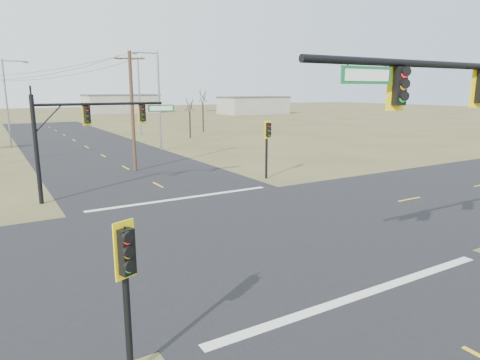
# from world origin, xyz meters

# --- Properties ---
(ground) EXTENTS (320.00, 320.00, 0.00)m
(ground) POSITION_xyz_m (0.00, 0.00, 0.00)
(ground) COLOR brown
(ground) RESTS_ON ground
(road_ew) EXTENTS (160.00, 14.00, 0.02)m
(road_ew) POSITION_xyz_m (0.00, 0.00, 0.01)
(road_ew) COLOR black
(road_ew) RESTS_ON ground
(road_ns) EXTENTS (14.00, 160.00, 0.02)m
(road_ns) POSITION_xyz_m (0.00, 0.00, 0.01)
(road_ns) COLOR black
(road_ns) RESTS_ON ground
(stop_bar_near) EXTENTS (12.00, 0.40, 0.01)m
(stop_bar_near) POSITION_xyz_m (0.00, -7.50, 0.03)
(stop_bar_near) COLOR silver
(stop_bar_near) RESTS_ON road_ns
(stop_bar_far) EXTENTS (12.00, 0.40, 0.01)m
(stop_bar_far) POSITION_xyz_m (0.00, 7.50, 0.03)
(stop_bar_far) COLOR silver
(stop_bar_far) RESTS_ON road_ns
(mast_arm_far) EXTENTS (8.83, 0.55, 6.45)m
(mast_arm_far) POSITION_xyz_m (-4.63, 10.79, 4.68)
(mast_arm_far) COLOR black
(mast_arm_far) RESTS_ON ground
(pedestal_signal_ne) EXTENTS (0.60, 0.52, 4.46)m
(pedestal_signal_ne) POSITION_xyz_m (8.05, 9.88, 3.25)
(pedestal_signal_ne) COLOR black
(pedestal_signal_ne) RESTS_ON ground
(pedestal_signal_sw) EXTENTS (0.67, 0.58, 3.92)m
(pedestal_signal_sw) POSITION_xyz_m (-7.91, -7.70, 2.90)
(pedestal_signal_sw) COLOR black
(pedestal_signal_sw) RESTS_ON ground
(utility_pole_near) EXTENTS (2.25, 1.01, 9.75)m
(utility_pole_near) POSITION_xyz_m (0.32, 18.24, 5.06)
(utility_pole_near) COLOR #4A311F
(utility_pole_near) RESTS_ON ground
(streetlight_a) EXTENTS (3.01, 0.47, 10.75)m
(streetlight_a) POSITION_xyz_m (6.48, 29.12, 6.04)
(streetlight_a) COLOR gray
(streetlight_a) RESTS_ON ground
(streetlight_b) EXTENTS (3.16, 0.47, 11.29)m
(streetlight_b) POSITION_xyz_m (9.72, 46.03, 6.34)
(streetlight_b) COLOR gray
(streetlight_b) RESTS_ON ground
(streetlight_c) EXTENTS (2.83, 0.37, 10.11)m
(streetlight_c) POSITION_xyz_m (-7.48, 40.03, 5.68)
(streetlight_c) COLOR gray
(streetlight_c) RESTS_ON ground
(bare_tree_c) EXTENTS (2.79, 2.79, 5.95)m
(bare_tree_c) POSITION_xyz_m (14.62, 38.56, 4.67)
(bare_tree_c) COLOR black
(bare_tree_c) RESTS_ON ground
(bare_tree_d) EXTENTS (3.40, 3.40, 7.09)m
(bare_tree_d) POSITION_xyz_m (20.29, 45.96, 5.71)
(bare_tree_d) COLOR black
(bare_tree_d) RESTS_ON ground
(warehouse_mid) EXTENTS (20.00, 12.00, 5.00)m
(warehouse_mid) POSITION_xyz_m (25.00, 110.00, 2.50)
(warehouse_mid) COLOR #A49F92
(warehouse_mid) RESTS_ON ground
(warehouse_right) EXTENTS (18.00, 10.00, 4.50)m
(warehouse_right) POSITION_xyz_m (55.00, 85.00, 2.25)
(warehouse_right) COLOR #A49F92
(warehouse_right) RESTS_ON ground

